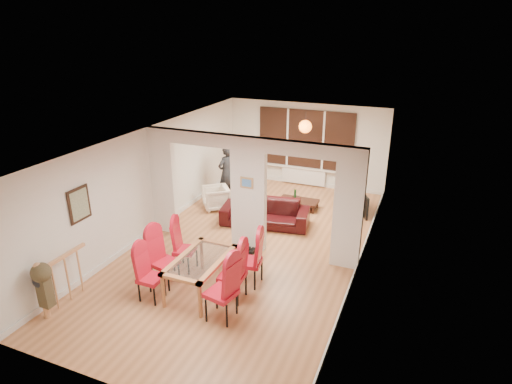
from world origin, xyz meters
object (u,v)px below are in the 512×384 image
Objects in this scene: dining_chair_ra at (221,289)px; coffee_table at (298,204)px; dining_chair_rb at (232,272)px; television at (359,202)px; dining_chair_lc at (185,247)px; bottle at (295,193)px; bowl at (296,198)px; dining_chair_rc at (250,258)px; person at (227,173)px; dining_chair_la at (151,275)px; dining_chair_lb at (164,259)px; armchair at (216,198)px; dining_table at (201,275)px; sofa at (265,213)px.

dining_chair_ra is 5.15m from coffee_table.
dining_chair_rb is at bearing -88.64° from coffee_table.
dining_chair_rb is 5.08m from television.
bottle is (1.09, 4.09, -0.15)m from dining_chair_lc.
coffee_table is 4.72× the size of bowl.
coffee_table is at bearing 84.59° from dining_chair_rc.
dining_chair_lc is at bearing 172.72° from dining_chair_rc.
person is 2.11m from bowl.
dining_chair_ra reaches higher than dining_chair_rc.
dining_chair_la is at bearing -102.73° from bowl.
dining_chair_lb is 0.69× the size of person.
bottle is at bearing 78.80° from armchair.
dining_chair_rc is 4.02m from bowl.
dining_chair_lb is 4.28× the size of bottle.
armchair is 2.22m from bowl.
dining_chair_lc is 5.15m from television.
dining_chair_rc is 4.25× the size of bottle.
dining_chair_lc reaches higher than bowl.
dining_chair_lc reaches higher than armchair.
person is at bearing 113.22° from dining_chair_rc.
dining_table is at bearing 133.54° from television.
armchair is 2.21m from bottle.
dining_chair_lc is at bearing 35.76° from person.
dining_chair_la is 4.52× the size of bowl.
dining_chair_ra is 1.06× the size of dining_chair_rc.
dining_chair_la is at bearing -160.74° from dining_chair_rb.
sofa is at bearing 37.12° from armchair.
coffee_table is (2.12, 0.89, -0.19)m from armchair.
dining_chair_lc is (-0.69, 0.57, 0.17)m from dining_table.
dining_chair_ra is at bearing -6.60° from dining_chair_lb.
person is (-0.90, 3.83, 0.28)m from dining_chair_lc.
armchair is (-1.57, 3.66, -0.04)m from dining_table.
dining_chair_lb is 3.39m from sofa.
armchair is at bearing 101.60° from dining_chair_la.
television is (1.39, 4.26, -0.26)m from dining_chair_rc.
coffee_table is at bearing 83.16° from dining_table.
coffee_table is (-0.11, 4.53, -0.45)m from dining_chair_rb.
dining_chair_rc is (1.48, 1.16, 0.04)m from dining_chair_la.
armchair is 0.89m from person.
television is 1.72m from bowl.
bowl is at bearing 89.02° from dining_chair_rb.
person is 3.79m from television.
dining_chair_la is 0.47× the size of sofa.
dining_chair_rb is 5.01× the size of bowl.
dining_chair_lc reaches higher than television.
dining_chair_lc is at bearing 152.61° from dining_chair_ra.
dining_chair_rc is at bearing 38.49° from dining_table.
television is 1.75m from bottle.
person reaches higher than armchair.
dining_chair_rc is 1.04× the size of coffee_table.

